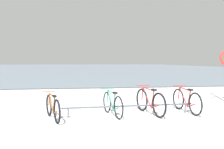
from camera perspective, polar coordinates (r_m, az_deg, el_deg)
ground at (r=58.00m, az=-6.49°, el=1.54°), size 80.00×132.00×0.08m
bike_rack at (r=7.11m, az=4.21°, el=-7.62°), size 3.97×0.26×0.31m
bicycle_0 at (r=6.78m, az=-14.06°, el=-7.66°), size 0.64×1.53×0.74m
bicycle_1 at (r=7.02m, az=0.08°, el=-7.06°), size 0.51×1.58×0.77m
bicycle_2 at (r=7.31m, az=9.07°, el=-6.47°), size 0.55×1.72×0.84m
bicycle_3 at (r=7.82m, az=17.39°, el=-6.03°), size 0.46×1.67×0.81m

